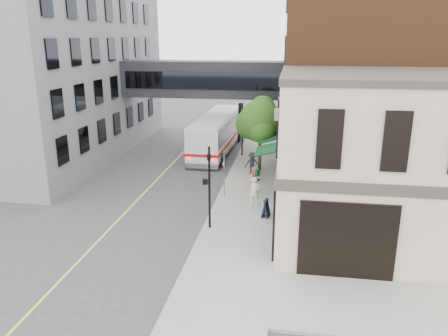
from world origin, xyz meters
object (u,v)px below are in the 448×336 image
(pedestrian_b, at_px, (255,179))
(sandwich_board, at_px, (266,208))
(pedestrian_a, at_px, (255,192))
(newspaper_box, at_px, (256,175))
(pedestrian_c, at_px, (252,164))
(bus, at_px, (217,132))

(pedestrian_b, height_order, sandwich_board, pedestrian_b)
(sandwich_board, bearing_deg, pedestrian_a, 130.87)
(newspaper_box, bearing_deg, pedestrian_a, -61.91)
(sandwich_board, bearing_deg, pedestrian_c, 115.04)
(bus, xyz_separation_m, newspaper_box, (4.17, -8.15, -1.25))
(pedestrian_a, height_order, pedestrian_b, pedestrian_a)
(pedestrian_c, bearing_deg, pedestrian_b, -89.69)
(bus, distance_m, sandwich_board, 15.53)
(bus, bearing_deg, pedestrian_c, -61.32)
(pedestrian_a, relative_size, pedestrian_c, 1.03)
(pedestrian_b, bearing_deg, bus, 80.10)
(pedestrian_b, xyz_separation_m, pedestrian_c, (-0.49, 3.44, 0.03))
(bus, xyz_separation_m, pedestrian_a, (4.51, -13.00, -0.78))
(pedestrian_c, relative_size, newspaper_box, 2.00)
(pedestrian_a, height_order, pedestrian_c, pedestrian_a)
(pedestrian_c, height_order, newspaper_box, pedestrian_c)
(bus, relative_size, newspaper_box, 14.07)
(sandwich_board, bearing_deg, pedestrian_b, 117.54)
(pedestrian_c, bearing_deg, bus, 110.90)
(pedestrian_a, bearing_deg, newspaper_box, 103.95)
(bus, distance_m, pedestrian_a, 13.78)
(pedestrian_b, bearing_deg, pedestrian_a, -117.54)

